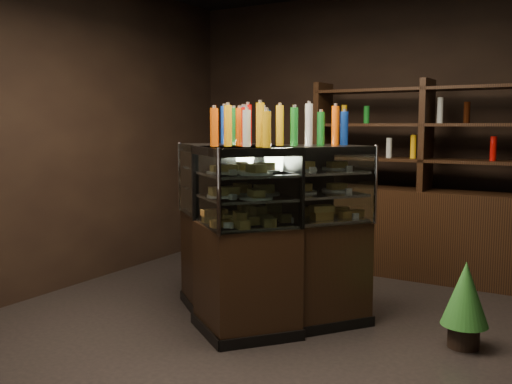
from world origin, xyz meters
TOP-DOWN VIEW (x-y plane):
  - ground at (0.00, 0.00)m, footprint 5.00×5.00m
  - room_shell at (0.00, 0.00)m, footprint 5.02×5.02m
  - display_case at (-0.43, 0.09)m, footprint 1.74×1.41m
  - food_display at (-0.43, 0.08)m, footprint 1.34×1.03m
  - bottles_top at (-0.43, 0.09)m, footprint 1.17×0.89m
  - potted_conifer at (1.08, 0.33)m, footprint 0.32×0.32m
  - back_shelving at (0.38, 2.05)m, footprint 2.33×0.51m

SIDE VIEW (x-z plane):
  - ground at x=0.00m, z-range 0.00..0.00m
  - potted_conifer at x=1.08m, z-range 0.05..0.74m
  - display_case at x=-0.43m, z-range -0.23..1.17m
  - back_shelving at x=0.38m, z-range -0.39..1.61m
  - food_display at x=-0.43m, z-range 0.85..1.28m
  - bottles_top at x=-0.43m, z-range 1.38..1.68m
  - room_shell at x=0.00m, z-range 0.44..3.45m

